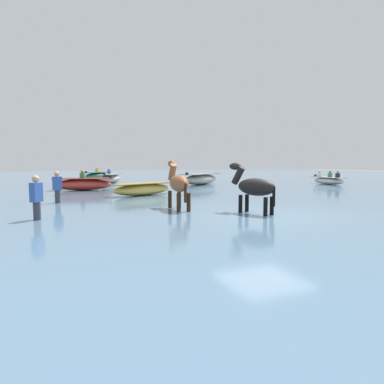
# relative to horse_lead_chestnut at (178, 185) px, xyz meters

# --- Properties ---
(ground_plane) EXTENTS (120.00, 120.00, 0.00)m
(ground_plane) POSITION_rel_horse_lead_chestnut_xyz_m (2.06, -2.10, -1.22)
(ground_plane) COLOR #756B56
(water_surface) EXTENTS (90.00, 90.00, 0.37)m
(water_surface) POSITION_rel_horse_lead_chestnut_xyz_m (2.06, 7.90, -1.04)
(water_surface) COLOR slate
(water_surface) RESTS_ON ground
(horse_lead_chestnut) EXTENTS (0.58, 1.89, 2.06)m
(horse_lead_chestnut) POSITION_rel_horse_lead_chestnut_xyz_m (0.00, 0.00, 0.00)
(horse_lead_chestnut) COLOR brown
(horse_lead_chestnut) RESTS_ON ground
(horse_trailing_black) EXTENTS (0.91, 1.80, 1.97)m
(horse_trailing_black) POSITION_rel_horse_lead_chestnut_xyz_m (1.89, -1.79, -0.05)
(horse_trailing_black) COLOR black
(horse_trailing_black) RESTS_ON ground
(boat_near_port) EXTENTS (3.83, 3.18, 0.91)m
(boat_near_port) POSITION_rel_horse_lead_chestnut_xyz_m (5.90, 10.95, -0.47)
(boat_near_port) COLOR #B2AD9E
(boat_near_port) RESTS_ON water_surface
(boat_distant_west) EXTENTS (2.58, 3.84, 1.18)m
(boat_distant_west) POSITION_rel_horse_lead_chestnut_xyz_m (0.29, 15.29, -0.50)
(boat_distant_west) COLOR #B2AD9E
(boat_distant_west) RESTS_ON water_surface
(boat_far_offshore) EXTENTS (0.94, 2.67, 1.00)m
(boat_far_offshore) POSITION_rel_horse_lead_chestnut_xyz_m (14.47, 7.51, -0.57)
(boat_far_offshore) COLOR silver
(boat_far_offshore) RESTS_ON water_surface
(boat_mid_channel) EXTENTS (3.39, 2.07, 0.60)m
(boat_mid_channel) POSITION_rel_horse_lead_chestnut_xyz_m (0.12, 5.21, -0.55)
(boat_mid_channel) COLOR gold
(boat_mid_channel) RESTS_ON water_surface
(boat_near_starboard) EXTENTS (3.02, 2.85, 1.12)m
(boat_near_starboard) POSITION_rel_horse_lead_chestnut_xyz_m (0.10, 21.55, -0.53)
(boat_near_starboard) COLOR #337556
(boat_near_starboard) RESTS_ON water_surface
(boat_mid_outer) EXTENTS (3.45, 2.00, 1.17)m
(boat_mid_outer) POSITION_rel_horse_lead_chestnut_xyz_m (-2.30, 9.32, -0.50)
(boat_mid_outer) COLOR #BC382D
(boat_mid_outer) RESTS_ON water_surface
(person_spectator_far) EXTENTS (0.36, 0.37, 1.63)m
(person_spectator_far) POSITION_rel_horse_lead_chestnut_xyz_m (-4.40, -0.37, -0.35)
(person_spectator_far) COLOR #383842
(person_spectator_far) RESTS_ON ground
(person_onlooker_left) EXTENTS (0.36, 0.28, 1.63)m
(person_onlooker_left) POSITION_rel_horse_lead_chestnut_xyz_m (-3.77, 3.55, -0.35)
(person_onlooker_left) COLOR #383842
(person_onlooker_left) RESTS_ON ground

